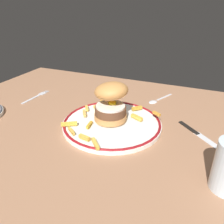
{
  "coord_description": "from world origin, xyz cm",
  "views": [
    {
      "loc": [
        20.73,
        -57.29,
        35.02
      ],
      "look_at": [
        -3.02,
        -2.02,
        4.6
      ],
      "focal_mm": 36.44,
      "sensor_mm": 36.0,
      "label": 1
    }
  ],
  "objects_px": {
    "burger": "(111,101)",
    "knife": "(197,133)",
    "spoon": "(156,100)",
    "dinner_plate": "(112,123)",
    "fork": "(36,96)"
  },
  "relations": [
    {
      "from": "fork",
      "to": "knife",
      "type": "xyz_separation_m",
      "value": [
        0.61,
        -0.04,
        0.0
      ]
    },
    {
      "from": "burger",
      "to": "fork",
      "type": "xyz_separation_m",
      "value": [
        -0.35,
        0.08,
        -0.07
      ]
    },
    {
      "from": "burger",
      "to": "knife",
      "type": "relative_size",
      "value": 0.84
    },
    {
      "from": "dinner_plate",
      "to": "knife",
      "type": "distance_m",
      "value": 0.25
    },
    {
      "from": "knife",
      "to": "spoon",
      "type": "relative_size",
      "value": 1.11
    },
    {
      "from": "dinner_plate",
      "to": "spoon",
      "type": "bearing_deg",
      "value": 71.23
    },
    {
      "from": "knife",
      "to": "fork",
      "type": "bearing_deg",
      "value": 176.39
    },
    {
      "from": "dinner_plate",
      "to": "knife",
      "type": "relative_size",
      "value": 2.12
    },
    {
      "from": "burger",
      "to": "knife",
      "type": "bearing_deg",
      "value": 8.6
    },
    {
      "from": "burger",
      "to": "dinner_plate",
      "type": "bearing_deg",
      "value": -52.25
    },
    {
      "from": "fork",
      "to": "knife",
      "type": "distance_m",
      "value": 0.61
    },
    {
      "from": "burger",
      "to": "spoon",
      "type": "xyz_separation_m",
      "value": [
        0.09,
        0.22,
        -0.07
      ]
    },
    {
      "from": "dinner_plate",
      "to": "knife",
      "type": "xyz_separation_m",
      "value": [
        0.24,
        0.05,
        -0.01
      ]
    },
    {
      "from": "dinner_plate",
      "to": "spoon",
      "type": "height_order",
      "value": "dinner_plate"
    },
    {
      "from": "fork",
      "to": "spoon",
      "type": "relative_size",
      "value": 1.13
    }
  ]
}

